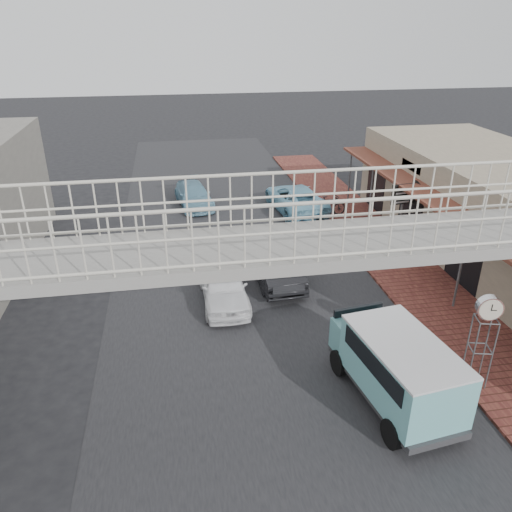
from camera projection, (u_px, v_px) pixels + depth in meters
name	position (u px, v px, depth m)	size (l,w,h in m)	color
ground	(264.00, 345.00, 15.47)	(120.00, 120.00, 0.00)	black
road_strip	(264.00, 345.00, 15.47)	(10.00, 60.00, 0.01)	black
sidewalk	(416.00, 282.00, 19.13)	(3.00, 40.00, 0.10)	brown
footbridge	(300.00, 330.00, 10.55)	(16.40, 2.40, 6.34)	gray
white_hatchback	(223.00, 285.00, 17.61)	(1.56, 3.88, 1.32)	white
dark_sedan	(273.00, 262.00, 19.20)	(1.50, 4.30, 1.42)	black
angkot_curb	(296.00, 198.00, 26.21)	(2.25, 4.87, 1.35)	#79B8D2
angkot_far	(194.00, 195.00, 26.98)	(1.65, 4.05, 1.17)	#6698B1
angkot_van	(397.00, 362.00, 12.63)	(2.34, 4.27, 1.99)	black
motorcycle_near	(351.00, 233.00, 22.41)	(0.53, 1.51, 0.79)	black
motorcycle_far	(329.00, 206.00, 25.18)	(0.52, 1.82, 1.10)	black
street_clock	(488.00, 312.00, 12.76)	(0.70, 0.62, 2.71)	#59595B
arrow_sign	(419.00, 193.00, 21.16)	(1.76, 1.14, 2.97)	#59595B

